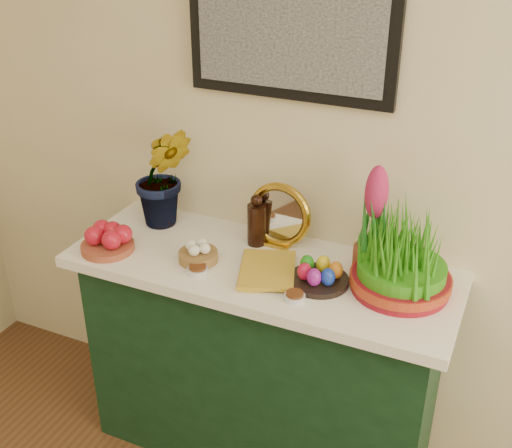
% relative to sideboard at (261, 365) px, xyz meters
% --- Properties ---
extents(sideboard, '(1.30, 0.45, 0.85)m').
position_rel_sideboard_xyz_m(sideboard, '(0.00, 0.00, 0.00)').
color(sideboard, '#13361D').
rests_on(sideboard, ground).
extents(tablecloth, '(1.40, 0.55, 0.04)m').
position_rel_sideboard_xyz_m(tablecloth, '(0.00, 0.00, 0.45)').
color(tablecloth, white).
rests_on(tablecloth, sideboard).
extents(hyacinth_green, '(0.35, 0.33, 0.54)m').
position_rel_sideboard_xyz_m(hyacinth_green, '(-0.47, 0.12, 0.74)').
color(hyacinth_green, '#22741E').
rests_on(hyacinth_green, tablecloth).
extents(apple_bowl, '(0.24, 0.24, 0.10)m').
position_rel_sideboard_xyz_m(apple_bowl, '(-0.55, -0.15, 0.51)').
color(apple_bowl, '#9C472E').
rests_on(apple_bowl, tablecloth).
extents(garlic_basket, '(0.15, 0.15, 0.08)m').
position_rel_sideboard_xyz_m(garlic_basket, '(-0.21, -0.08, 0.50)').
color(garlic_basket, olive).
rests_on(garlic_basket, tablecloth).
extents(vinegar_cruet, '(0.07, 0.07, 0.20)m').
position_rel_sideboard_xyz_m(vinegar_cruet, '(-0.08, 0.12, 0.55)').
color(vinegar_cruet, black).
rests_on(vinegar_cruet, tablecloth).
extents(mirror, '(0.25, 0.07, 0.25)m').
position_rel_sideboard_xyz_m(mirror, '(0.00, 0.15, 0.58)').
color(mirror, gold).
rests_on(mirror, tablecloth).
extents(book, '(0.24, 0.29, 0.03)m').
position_rel_sideboard_xyz_m(book, '(-0.04, -0.09, 0.48)').
color(book, gold).
rests_on(book, tablecloth).
extents(spice_dish_left, '(0.07, 0.07, 0.03)m').
position_rel_sideboard_xyz_m(spice_dish_left, '(-0.18, -0.15, 0.48)').
color(spice_dish_left, silver).
rests_on(spice_dish_left, tablecloth).
extents(spice_dish_right, '(0.07, 0.07, 0.03)m').
position_rel_sideboard_xyz_m(spice_dish_right, '(0.19, -0.17, 0.48)').
color(spice_dish_right, silver).
rests_on(spice_dish_right, tablecloth).
extents(egg_plate, '(0.25, 0.25, 0.08)m').
position_rel_sideboard_xyz_m(egg_plate, '(0.23, -0.04, 0.50)').
color(egg_plate, black).
rests_on(egg_plate, tablecloth).
extents(hyacinth_pink, '(0.12, 0.12, 0.40)m').
position_rel_sideboard_xyz_m(hyacinth_pink, '(0.37, 0.10, 0.64)').
color(hyacinth_pink, brown).
rests_on(hyacinth_pink, tablecloth).
extents(wheatgrass_sabzeh, '(0.33, 0.33, 0.27)m').
position_rel_sideboard_xyz_m(wheatgrass_sabzeh, '(0.49, 0.03, 0.59)').
color(wheatgrass_sabzeh, maroon).
rests_on(wheatgrass_sabzeh, tablecloth).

